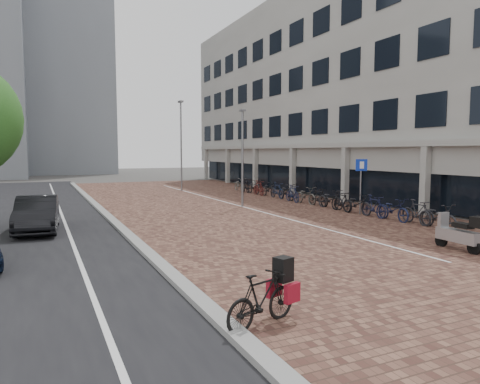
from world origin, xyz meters
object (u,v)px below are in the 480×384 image
object	(u,v)px
car_dark	(37,214)
scooter_front	(458,232)
hero_bike	(262,298)
parking_sign	(361,177)

from	to	relation	value
car_dark	scooter_front	world-z (taller)	car_dark
hero_bike	car_dark	bearing A→B (deg)	-0.97
car_dark	scooter_front	distance (m)	14.83
hero_bike	scooter_front	size ratio (longest dim) A/B	1.00
hero_bike	scooter_front	distance (m)	8.64
car_dark	hero_bike	world-z (taller)	car_dark
scooter_front	hero_bike	bearing A→B (deg)	-159.55
parking_sign	scooter_front	bearing A→B (deg)	-87.10
car_dark	hero_bike	bearing A→B (deg)	-69.26
scooter_front	parking_sign	xyz separation A→B (m)	(2.47, 7.45, 1.25)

